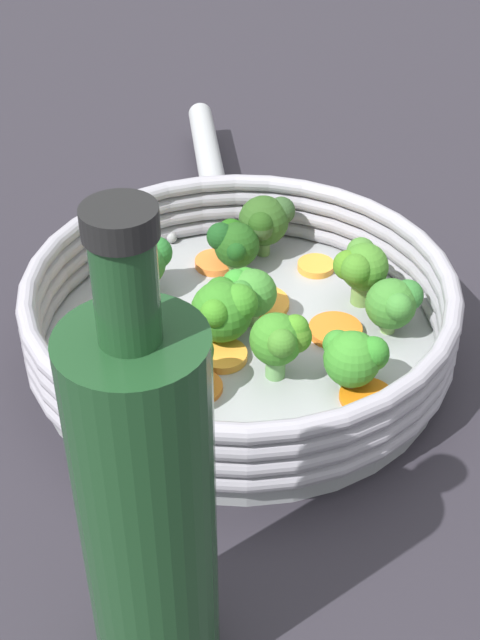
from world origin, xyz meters
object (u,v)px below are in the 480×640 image
(carrot_slice_1, at_px, (335,330))
(carrot_slice_3, at_px, (216,263))
(carrot_slice_4, at_px, (181,329))
(carrot_slice_9, at_px, (223,355))
(broccoli_floret_4, at_px, (170,369))
(carrot_slice_6, at_px, (316,266))
(carrot_slice_10, at_px, (198,387))
(broccoli_floret_3, at_px, (281,340))
(broccoli_floret_0, at_px, (248,291))
(oil_bottle, at_px, (147,510))
(broccoli_floret_1, at_px, (234,243))
(broccoli_floret_5, at_px, (141,261))
(carrot_slice_5, at_px, (259,303))
(broccoli_floret_6, at_px, (129,346))
(broccoli_floret_10, at_px, (356,357))
(broccoli_floret_2, at_px, (268,221))
(carrot_slice_2, at_px, (367,397))
(skillet, at_px, (240,345))
(carrot_slice_7, at_px, (132,330))
(broccoli_floret_8, at_px, (360,267))
(carrot_slice_8, at_px, (192,350))
(broccoli_floret_7, at_px, (394,303))
(broccoli_floret_9, at_px, (225,309))
(carrot_slice_0, at_px, (135,307))

(carrot_slice_1, distance_m, carrot_slice_3, 0.12)
(carrot_slice_3, relative_size, carrot_slice_4, 1.10)
(carrot_slice_9, bearing_deg, broccoli_floret_4, -117.53)
(carrot_slice_6, relative_size, carrot_slice_10, 0.87)
(carrot_slice_9, height_order, broccoli_floret_3, broccoli_floret_3)
(broccoli_floret_3, relative_size, broccoli_floret_4, 0.93)
(broccoli_floret_0, bearing_deg, oil_bottle, -90.60)
(broccoli_floret_1, bearing_deg, carrot_slice_10, -89.59)
(broccoli_floret_0, height_order, broccoli_floret_5, broccoli_floret_5)
(carrot_slice_6, relative_size, broccoli_floret_0, 0.65)
(carrot_slice_4, bearing_deg, broccoli_floret_0, 21.99)
(carrot_slice_5, xyz_separation_m, broccoli_floret_3, (0.03, -0.08, 0.03))
(broccoli_floret_6, height_order, broccoli_floret_10, broccoli_floret_6)
(broccoli_floret_1, height_order, broccoli_floret_10, same)
(carrot_slice_9, relative_size, broccoli_floret_1, 0.81)
(broccoli_floret_6, bearing_deg, broccoli_floret_2, 68.03)
(carrot_slice_2, relative_size, broccoli_floret_4, 0.69)
(carrot_slice_3, distance_m, broccoli_floret_6, 0.15)
(broccoli_floret_10, bearing_deg, carrot_slice_10, -167.41)
(carrot_slice_5, bearing_deg, skillet, -101.05)
(carrot_slice_1, relative_size, carrot_slice_7, 1.09)
(broccoli_floret_8, bearing_deg, carrot_slice_4, -154.73)
(carrot_slice_5, height_order, broccoli_floret_4, broccoli_floret_4)
(carrot_slice_3, xyz_separation_m, broccoli_floret_5, (-0.05, -0.05, 0.03))
(carrot_slice_1, xyz_separation_m, carrot_slice_10, (-0.08, -0.07, -0.00))
(skillet, relative_size, carrot_slice_8, 7.48)
(broccoli_floret_4, relative_size, oil_bottle, 0.20)
(broccoli_floret_7, bearing_deg, carrot_slice_6, 131.11)
(carrot_slice_2, bearing_deg, carrot_slice_7, 166.23)
(broccoli_floret_1, relative_size, broccoli_floret_9, 0.83)
(carrot_slice_4, bearing_deg, carrot_slice_0, 152.43)
(carrot_slice_8, height_order, broccoli_floret_9, broccoli_floret_9)
(carrot_slice_9, xyz_separation_m, oil_bottle, (0.01, -0.21, 0.09))
(carrot_slice_3, height_order, carrot_slice_10, carrot_slice_3)
(carrot_slice_0, bearing_deg, broccoli_floret_1, 45.23)
(carrot_slice_7, bearing_deg, carrot_slice_6, 40.44)
(carrot_slice_6, relative_size, broccoli_floret_6, 0.62)
(carrot_slice_8, bearing_deg, carrot_slice_1, 21.31)
(carrot_slice_4, height_order, broccoli_floret_0, broccoli_floret_0)
(broccoli_floret_2, bearing_deg, broccoli_floret_7, -39.38)
(broccoli_floret_7, height_order, broccoli_floret_10, same)
(carrot_slice_5, xyz_separation_m, broccoli_floret_7, (0.10, -0.01, 0.02))
(broccoli_floret_3, bearing_deg, carrot_slice_6, 85.34)
(broccoli_floret_0, relative_size, broccoli_floret_9, 0.87)
(skillet, relative_size, carrot_slice_1, 7.47)
(broccoli_floret_6, height_order, broccoli_floret_8, broccoli_floret_8)
(broccoli_floret_10, bearing_deg, carrot_slice_4, 163.99)
(carrot_slice_0, distance_m, broccoli_floret_4, 0.11)
(carrot_slice_8, bearing_deg, carrot_slice_0, 141.35)
(carrot_slice_6, xyz_separation_m, broccoli_floret_0, (-0.04, -0.08, 0.03))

